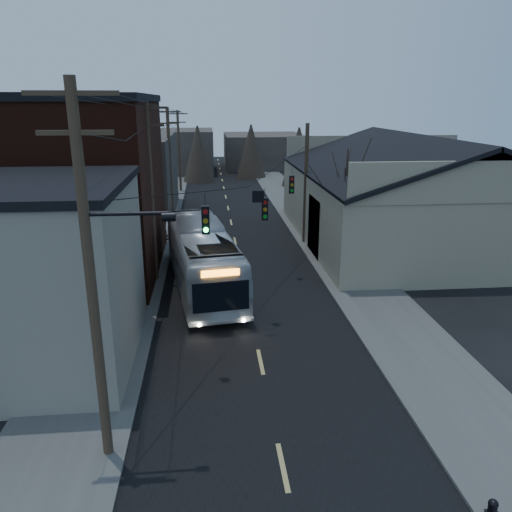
{
  "coord_description": "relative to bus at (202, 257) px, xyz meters",
  "views": [
    {
      "loc": [
        -1.89,
        -9.58,
        9.92
      ],
      "look_at": [
        0.26,
        12.57,
        3.0
      ],
      "focal_mm": 35.0,
      "sensor_mm": 36.0,
      "label": 1
    }
  ],
  "objects": [
    {
      "name": "bus",
      "position": [
        0.0,
        0.0,
        0.0
      ],
      "size": [
        4.57,
        12.63,
        3.44
      ],
      "primitive_type": "imported",
      "rotation": [
        0.0,
        0.0,
        3.28
      ],
      "color": "#ADB3BA",
      "rests_on": "ground"
    },
    {
      "name": "utility_lines",
      "position": [
        -0.81,
        7.42,
        3.23
      ],
      "size": [
        11.24,
        45.28,
        10.5
      ],
      "color": "#382B1E",
      "rests_on": "ground"
    },
    {
      "name": "fire_hydrant",
      "position": [
        7.0,
        -17.27,
        -1.22
      ],
      "size": [
        0.34,
        0.24,
        0.71
      ],
      "rotation": [
        0.0,
        0.0,
        -0.39
      ],
      "color": "black",
      "rests_on": "sidewalk_right"
    },
    {
      "name": "building_clapboard",
      "position": [
        -6.7,
        -7.72,
        1.78
      ],
      "size": [
        8.0,
        8.0,
        7.0
      ],
      "primitive_type": "cube",
      "color": "slate",
      "rests_on": "ground"
    },
    {
      "name": "sidewalk_right",
      "position": [
        8.8,
        13.28,
        -1.66
      ],
      "size": [
        4.0,
        110.0,
        0.12
      ],
      "primitive_type": "cube",
      "color": "#474744",
      "rests_on": "ground"
    },
    {
      "name": "road_surface",
      "position": [
        2.3,
        13.28,
        -1.71
      ],
      "size": [
        9.0,
        110.0,
        0.02
      ],
      "primitive_type": "cube",
      "color": "black",
      "rests_on": "ground"
    },
    {
      "name": "warehouse",
      "position": [
        15.3,
        8.28,
        0.98
      ],
      "size": [
        16.16,
        20.6,
        7.73
      ],
      "color": "#7B7259",
      "rests_on": "ground"
    },
    {
      "name": "bare_tree",
      "position": [
        8.8,
        3.28,
        1.88
      ],
      "size": [
        0.4,
        0.4,
        7.2
      ],
      "primitive_type": "cone",
      "color": "black",
      "rests_on": "ground"
    },
    {
      "name": "sidewalk_left",
      "position": [
        -4.2,
        13.28,
        -1.66
      ],
      "size": [
        4.0,
        110.0,
        0.12
      ],
      "primitive_type": "cube",
      "color": "#474744",
      "rests_on": "ground"
    },
    {
      "name": "building_brick",
      "position": [
        -7.7,
        3.28,
        3.28
      ],
      "size": [
        10.0,
        12.0,
        10.0
      ],
      "primitive_type": "cube",
      "color": "black",
      "rests_on": "ground"
    },
    {
      "name": "building_far_right",
      "position": [
        9.3,
        53.28,
        0.78
      ],
      "size": [
        12.0,
        14.0,
        5.0
      ],
      "primitive_type": "cube",
      "color": "#37302C",
      "rests_on": "ground"
    },
    {
      "name": "parked_car",
      "position": [
        -1.98,
        11.88,
        -0.97
      ],
      "size": [
        1.8,
        4.63,
        1.5
      ],
      "primitive_type": "imported",
      "rotation": [
        0.0,
        0.0,
        -0.05
      ],
      "color": "#A3A7AB",
      "rests_on": "ground"
    },
    {
      "name": "building_far_left",
      "position": [
        -3.7,
        48.28,
        1.28
      ],
      "size": [
        10.0,
        12.0,
        6.0
      ],
      "primitive_type": "cube",
      "color": "#37302C",
      "rests_on": "ground"
    },
    {
      "name": "building_left_far",
      "position": [
        -7.2,
        19.28,
        1.78
      ],
      "size": [
        9.0,
        14.0,
        7.0
      ],
      "primitive_type": "cube",
      "color": "#37302C",
      "rests_on": "ground"
    }
  ]
}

